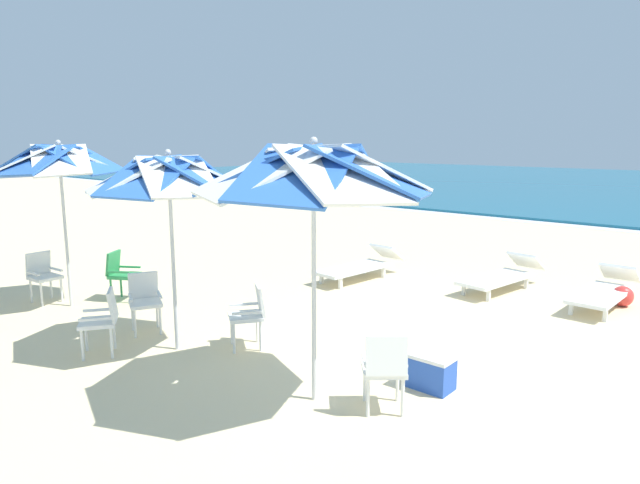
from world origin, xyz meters
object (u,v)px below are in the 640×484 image
(plastic_chair_4, at_px, (121,272))
(sun_lounger_1, at_px, (502,275))
(sun_lounger_0, at_px, (605,290))
(sun_lounger_2, at_px, (360,265))
(plastic_chair_3, at_px, (145,298))
(beach_ball, at_px, (623,296))
(plastic_chair_2, at_px, (251,312))
(plastic_chair_1, at_px, (103,318))
(plastic_chair_0, at_px, (385,366))
(beach_umbrella_2, at_px, (60,161))
(beach_umbrella_0, at_px, (314,173))
(plastic_chair_5, at_px, (43,274))
(cooler_box, at_px, (431,371))
(beach_umbrella_1, at_px, (169,177))

(plastic_chair_4, relative_size, sun_lounger_1, 0.39)
(sun_lounger_0, height_order, sun_lounger_2, same)
(plastic_chair_3, xyz_separation_m, sun_lounger_2, (0.54, 4.57, -0.22))
(plastic_chair_3, relative_size, beach_ball, 2.48)
(sun_lounger_0, bearing_deg, plastic_chair_2, -121.34)
(plastic_chair_1, relative_size, sun_lounger_0, 0.40)
(plastic_chair_0, bearing_deg, beach_umbrella_2, -176.95)
(plastic_chair_3, distance_m, beach_ball, 7.80)
(plastic_chair_2, bearing_deg, plastic_chair_3, -161.29)
(beach_umbrella_0, height_order, sun_lounger_2, beach_umbrella_0)
(plastic_chair_1, height_order, sun_lounger_2, plastic_chair_1)
(plastic_chair_2, bearing_deg, sun_lounger_0, 58.66)
(plastic_chair_0, bearing_deg, plastic_chair_3, -177.11)
(plastic_chair_2, relative_size, plastic_chair_5, 1.00)
(cooler_box, bearing_deg, beach_umbrella_2, -169.67)
(sun_lounger_1, distance_m, cooler_box, 4.74)
(plastic_chair_2, bearing_deg, beach_umbrella_1, -135.07)
(beach_umbrella_1, relative_size, plastic_chair_5, 3.08)
(beach_umbrella_2, xyz_separation_m, cooler_box, (6.24, 1.14, -2.23))
(plastic_chair_1, distance_m, sun_lounger_0, 7.93)
(beach_umbrella_1, height_order, sun_lounger_0, beach_umbrella_1)
(beach_umbrella_0, height_order, plastic_chair_4, beach_umbrella_0)
(plastic_chair_2, relative_size, sun_lounger_2, 0.39)
(plastic_chair_4, bearing_deg, sun_lounger_2, 59.71)
(plastic_chair_1, relative_size, beach_ball, 2.48)
(plastic_chair_3, height_order, sun_lounger_2, plastic_chair_3)
(sun_lounger_0, relative_size, cooler_box, 4.32)
(beach_umbrella_1, relative_size, sun_lounger_0, 1.23)
(plastic_chair_2, height_order, sun_lounger_1, plastic_chair_2)
(plastic_chair_1, distance_m, plastic_chair_3, 0.95)
(beach_umbrella_0, bearing_deg, beach_umbrella_2, -179.26)
(plastic_chair_3, distance_m, sun_lounger_2, 4.61)
(beach_ball, bearing_deg, beach_umbrella_0, -105.80)
(plastic_chair_5, bearing_deg, sun_lounger_0, 38.79)
(plastic_chair_5, relative_size, sun_lounger_1, 0.39)
(beach_umbrella_1, height_order, cooler_box, beach_umbrella_1)
(plastic_chair_1, bearing_deg, beach_ball, 55.69)
(sun_lounger_1, bearing_deg, sun_lounger_2, -157.41)
(plastic_chair_3, bearing_deg, plastic_chair_2, 18.71)
(plastic_chair_1, relative_size, sun_lounger_2, 0.39)
(beach_umbrella_1, xyz_separation_m, plastic_chair_3, (-0.96, 0.14, -1.82))
(plastic_chair_3, xyz_separation_m, plastic_chair_5, (-2.68, -0.30, 0.00))
(beach_umbrella_1, bearing_deg, beach_umbrella_2, 179.68)
(plastic_chair_3, height_order, beach_umbrella_2, beach_umbrella_2)
(plastic_chair_3, xyz_separation_m, sun_lounger_0, (4.80, 5.72, -0.22))
(plastic_chair_1, xyz_separation_m, sun_lounger_1, (2.67, 6.48, -0.22))
(plastic_chair_3, bearing_deg, plastic_chair_5, -173.70)
(sun_lounger_2, height_order, cooler_box, sun_lounger_2)
(plastic_chair_2, relative_size, sun_lounger_0, 0.40)
(beach_umbrella_1, relative_size, plastic_chair_4, 3.08)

